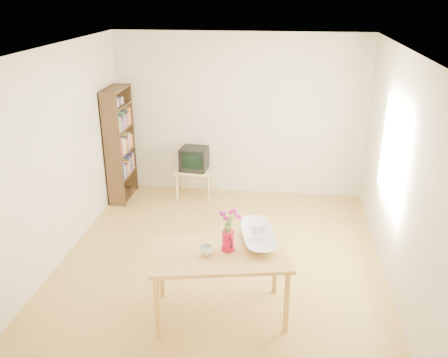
# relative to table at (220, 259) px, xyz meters

# --- Properties ---
(room) EXTENTS (4.50, 4.50, 4.50)m
(room) POSITION_rel_table_xyz_m (-0.10, 1.02, 0.64)
(room) COLOR #AA823C
(room) RESTS_ON ground
(table) EXTENTS (1.50, 1.04, 0.75)m
(table) POSITION_rel_table_xyz_m (0.00, 0.00, 0.00)
(table) COLOR #C08F42
(table) RESTS_ON ground
(tv_stand) EXTENTS (0.60, 0.45, 0.46)m
(tv_stand) POSITION_rel_table_xyz_m (-0.83, 2.99, -0.28)
(tv_stand) COLOR #D6BC79
(tv_stand) RESTS_ON ground
(bookshelf) EXTENTS (0.28, 0.70, 1.80)m
(bookshelf) POSITION_rel_table_xyz_m (-1.98, 2.77, 0.17)
(bookshelf) COLOR #311F10
(bookshelf) RESTS_ON ground
(pitcher) EXTENTS (0.14, 0.21, 0.21)m
(pitcher) POSITION_rel_table_xyz_m (0.07, 0.06, 0.18)
(pitcher) COLOR red
(pitcher) RESTS_ON table
(flowers) EXTENTS (0.24, 0.24, 0.34)m
(flowers) POSITION_rel_table_xyz_m (0.07, 0.06, 0.45)
(flowers) COLOR #BA2B8E
(flowers) RESTS_ON pitcher
(mug) EXTENTS (0.17, 0.17, 0.10)m
(mug) POSITION_rel_table_xyz_m (-0.13, -0.06, 0.13)
(mug) COLOR white
(mug) RESTS_ON table
(bowl) EXTENTS (0.61, 0.61, 0.49)m
(bowl) POSITION_rel_table_xyz_m (0.36, 0.31, 0.33)
(bowl) COLOR white
(bowl) RESTS_ON table
(teacup_a) EXTENTS (0.11, 0.11, 0.07)m
(teacup_a) POSITION_rel_table_xyz_m (0.32, 0.31, 0.28)
(teacup_a) COLOR white
(teacup_a) RESTS_ON bowl
(teacup_b) EXTENTS (0.09, 0.09, 0.07)m
(teacup_b) POSITION_rel_table_xyz_m (0.40, 0.33, 0.28)
(teacup_b) COLOR white
(teacup_b) RESTS_ON bowl
(television) EXTENTS (0.45, 0.42, 0.36)m
(television) POSITION_rel_table_xyz_m (-0.83, 3.00, -0.02)
(television) COLOR black
(television) RESTS_ON tv_stand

